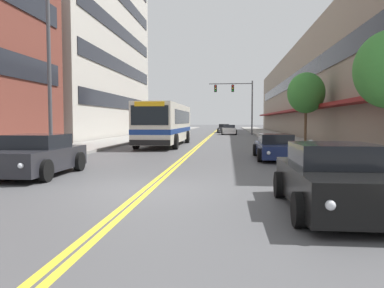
# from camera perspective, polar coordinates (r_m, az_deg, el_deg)

# --- Properties ---
(ground_plane) EXTENTS (240.00, 240.00, 0.00)m
(ground_plane) POSITION_cam_1_polar(r_m,az_deg,el_deg) (46.70, 2.89, 1.32)
(ground_plane) COLOR #4C4C4F
(sidewalk_left) EXTENTS (3.87, 106.00, 0.16)m
(sidewalk_left) POSITION_cam_1_polar(r_m,az_deg,el_deg) (47.62, -6.09, 1.44)
(sidewalk_left) COLOR gray
(sidewalk_left) RESTS_ON ground_plane
(sidewalk_right) EXTENTS (3.87, 106.00, 0.16)m
(sidewalk_right) POSITION_cam_1_polar(r_m,az_deg,el_deg) (46.95, 11.99, 1.36)
(sidewalk_right) COLOR gray
(sidewalk_right) RESTS_ON ground_plane
(centre_line) EXTENTS (0.34, 106.00, 0.01)m
(centre_line) POSITION_cam_1_polar(r_m,az_deg,el_deg) (46.70, 2.89, 1.33)
(centre_line) COLOR yellow
(centre_line) RESTS_ON ground_plane
(storefront_row_right) EXTENTS (9.10, 68.00, 10.45)m
(storefront_row_right) POSITION_cam_1_polar(r_m,az_deg,el_deg) (48.13, 19.44, 7.41)
(storefront_row_right) COLOR gray
(storefront_row_right) RESTS_ON ground_plane
(city_bus) EXTENTS (2.85, 11.43, 3.00)m
(city_bus) POSITION_cam_1_polar(r_m,az_deg,el_deg) (27.89, -4.01, 3.30)
(city_bus) COLOR silver
(city_bus) RESTS_ON ground_plane
(car_charcoal_parked_left_near) EXTENTS (2.20, 4.22, 1.37)m
(car_charcoal_parked_left_near) POSITION_cam_1_polar(r_m,az_deg,el_deg) (13.54, -22.70, -1.72)
(car_charcoal_parked_left_near) COLOR #232328
(car_charcoal_parked_left_near) RESTS_ON ground_plane
(car_red_parked_left_mid) EXTENTS (2.08, 4.25, 1.30)m
(car_red_parked_left_mid) POSITION_cam_1_polar(r_m,az_deg,el_deg) (42.14, -3.48, 1.89)
(car_red_parked_left_mid) COLOR maroon
(car_red_parked_left_mid) RESTS_ON ground_plane
(car_black_parked_right_foreground) EXTENTS (2.10, 4.20, 1.36)m
(car_black_parked_right_foreground) POSITION_cam_1_polar(r_m,az_deg,el_deg) (8.15, 20.99, -5.11)
(car_black_parked_right_foreground) COLOR black
(car_black_parked_right_foreground) RESTS_ON ground_plane
(car_navy_parked_right_mid) EXTENTS (1.97, 4.88, 1.19)m
(car_navy_parked_right_mid) POSITION_cam_1_polar(r_m,az_deg,el_deg) (18.42, 12.65, -0.48)
(car_navy_parked_right_mid) COLOR #19234C
(car_navy_parked_right_mid) RESTS_ON ground_plane
(car_dark_grey_moving_lead) EXTENTS (2.06, 4.61, 1.31)m
(car_dark_grey_moving_lead) POSITION_cam_1_polar(r_m,az_deg,el_deg) (57.90, 4.90, 2.35)
(car_dark_grey_moving_lead) COLOR #38383D
(car_dark_grey_moving_lead) RESTS_ON ground_plane
(car_white_moving_second) EXTENTS (2.00, 4.15, 1.28)m
(car_white_moving_second) POSITION_cam_1_polar(r_m,az_deg,el_deg) (49.91, 5.68, 2.15)
(car_white_moving_second) COLOR white
(car_white_moving_second) RESTS_ON ground_plane
(traffic_signal_mast) EXTENTS (5.63, 0.38, 6.94)m
(traffic_signal_mast) POSITION_cam_1_polar(r_m,az_deg,el_deg) (48.87, 7.00, 7.17)
(traffic_signal_mast) COLOR #47474C
(traffic_signal_mast) RESTS_ON ground_plane
(street_lamp_left_near) EXTENTS (2.73, 0.28, 8.40)m
(street_lamp_left_near) POSITION_cam_1_polar(r_m,az_deg,el_deg) (16.94, -19.82, 14.19)
(street_lamp_left_near) COLOR #47474C
(street_lamp_left_near) RESTS_ON ground_plane
(street_tree_right_mid) EXTENTS (2.68, 2.68, 5.17)m
(street_tree_right_mid) POSITION_cam_1_polar(r_m,az_deg,el_deg) (28.62, 16.99, 7.44)
(street_tree_right_mid) COLOR brown
(street_tree_right_mid) RESTS_ON sidewalk_right
(fire_hydrant) EXTENTS (0.35, 0.27, 0.81)m
(fire_hydrant) POSITION_cam_1_polar(r_m,az_deg,el_deg) (18.10, 17.67, -0.62)
(fire_hydrant) COLOR #B7B7BC
(fire_hydrant) RESTS_ON sidewalk_right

